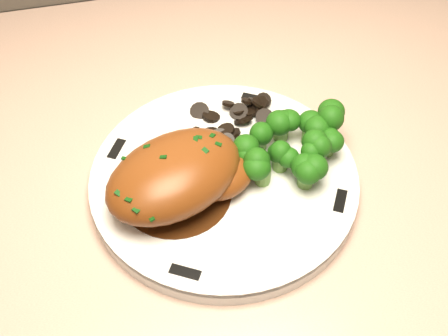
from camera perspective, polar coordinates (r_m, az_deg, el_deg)
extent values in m
cylinder|color=silver|center=(0.57, 0.00, -1.23)|extent=(0.36, 0.36, 0.02)
cube|color=black|center=(0.65, 3.06, 7.10)|extent=(0.03, 0.02, 0.00)
cube|color=black|center=(0.60, -10.86, 1.91)|extent=(0.02, 0.03, 0.00)
cube|color=black|center=(0.50, -3.97, -10.52)|extent=(0.03, 0.02, 0.00)
cube|color=black|center=(0.56, 11.72, -3.30)|extent=(0.02, 0.03, 0.00)
cylinder|color=#331809|center=(0.55, -4.89, -2.52)|extent=(0.11, 0.11, 0.00)
ellipsoid|color=brown|center=(0.53, -5.08, -0.72)|extent=(0.17, 0.14, 0.05)
ellipsoid|color=brown|center=(0.54, -0.10, -0.91)|extent=(0.08, 0.07, 0.03)
cube|color=#0B340B|center=(0.51, -9.48, -1.06)|extent=(0.01, 0.00, 0.00)
cube|color=#0B340B|center=(0.51, -7.92, 0.09)|extent=(0.01, 0.00, 0.00)
cube|color=#0B340B|center=(0.51, -6.36, 1.08)|extent=(0.01, 0.00, 0.00)
cube|color=#0B340B|center=(0.52, -4.81, 1.94)|extent=(0.01, 0.00, 0.00)
cube|color=#0B340B|center=(0.52, -3.28, 2.65)|extent=(0.01, 0.00, 0.00)
cube|color=#0B340B|center=(0.53, -1.79, 3.20)|extent=(0.01, 0.00, 0.00)
cylinder|color=black|center=(0.62, 3.68, 4.94)|extent=(0.02, 0.01, 0.01)
cylinder|color=black|center=(0.62, 3.44, 5.47)|extent=(0.02, 0.02, 0.01)
cylinder|color=black|center=(0.62, 3.01, 5.93)|extent=(0.02, 0.02, 0.01)
cylinder|color=black|center=(0.63, 2.39, 5.73)|extent=(0.02, 0.02, 0.01)
cylinder|color=black|center=(0.63, 1.68, 6.00)|extent=(0.02, 0.02, 0.01)
cylinder|color=black|center=(0.62, 0.92, 6.17)|extent=(0.02, 0.02, 0.01)
cylinder|color=black|center=(0.63, 0.15, 5.67)|extent=(0.02, 0.02, 0.01)
cylinder|color=black|center=(0.62, -0.55, 5.63)|extent=(0.02, 0.02, 0.00)
cylinder|color=black|center=(0.62, -1.14, 5.52)|extent=(0.02, 0.02, 0.01)
cylinder|color=black|center=(0.62, -1.55, 4.78)|extent=(0.02, 0.02, 0.01)
cylinder|color=black|center=(0.61, -1.78, 4.59)|extent=(0.02, 0.02, 0.01)
cylinder|color=black|center=(0.60, -1.78, 4.39)|extent=(0.02, 0.02, 0.01)
cylinder|color=black|center=(0.61, -1.54, 3.66)|extent=(0.02, 0.02, 0.01)
cylinder|color=black|center=(0.60, -1.10, 3.57)|extent=(0.03, 0.03, 0.01)
cylinder|color=black|center=(0.60, -0.49, 3.56)|extent=(0.03, 0.03, 0.02)
cylinder|color=black|center=(0.60, 0.25, 3.09)|extent=(0.03, 0.03, 0.02)
cylinder|color=black|center=(0.60, 1.06, 3.30)|extent=(0.02, 0.02, 0.01)
cylinder|color=black|center=(0.60, 1.86, 3.63)|extent=(0.02, 0.02, 0.01)
cylinder|color=black|center=(0.60, 2.56, 3.49)|extent=(0.03, 0.03, 0.01)
cylinder|color=black|center=(0.61, 3.15, 4.00)|extent=(0.03, 0.03, 0.01)
cylinder|color=black|center=(0.61, 3.56, 4.56)|extent=(0.03, 0.03, 0.02)
cylinder|color=black|center=(0.62, 3.72, 4.56)|extent=(0.03, 0.03, 0.01)
cylinder|color=#5F8C3B|center=(0.58, 3.57, 2.69)|extent=(0.02, 0.02, 0.02)
sphere|color=#0E3A08|center=(0.57, 3.64, 3.66)|extent=(0.02, 0.02, 0.02)
cylinder|color=#5F8C3B|center=(0.60, 5.81, 3.73)|extent=(0.02, 0.02, 0.02)
sphere|color=#0E3A08|center=(0.59, 5.92, 4.70)|extent=(0.02, 0.02, 0.02)
cylinder|color=#5F8C3B|center=(0.60, 8.65, 3.25)|extent=(0.02, 0.02, 0.02)
sphere|color=#0E3A08|center=(0.59, 8.81, 4.21)|extent=(0.02, 0.02, 0.02)
cylinder|color=#5F8C3B|center=(0.57, 5.74, 0.68)|extent=(0.02, 0.02, 0.02)
sphere|color=#0E3A08|center=(0.56, 5.85, 1.65)|extent=(0.02, 0.02, 0.02)
cylinder|color=#5F8C3B|center=(0.57, 8.84, 0.90)|extent=(0.02, 0.02, 0.02)
sphere|color=#0E3A08|center=(0.56, 9.01, 1.86)|extent=(0.02, 0.02, 0.02)
cylinder|color=#5F8C3B|center=(0.59, 10.45, 2.23)|extent=(0.02, 0.02, 0.02)
sphere|color=#0E3A08|center=(0.58, 10.64, 3.19)|extent=(0.02, 0.02, 0.02)
cylinder|color=#5F8C3B|center=(0.55, 3.96, -0.74)|extent=(0.02, 0.02, 0.02)
sphere|color=#0E3A08|center=(0.54, 4.04, 0.22)|extent=(0.02, 0.02, 0.02)
cylinder|color=#5F8C3B|center=(0.56, 8.31, -1.01)|extent=(0.02, 0.02, 0.02)
sphere|color=#0E3A08|center=(0.55, 8.48, -0.06)|extent=(0.02, 0.02, 0.02)
cylinder|color=#5F8C3B|center=(0.57, 2.34, 1.11)|extent=(0.02, 0.02, 0.02)
sphere|color=#0E3A08|center=(0.56, 2.39, 2.08)|extent=(0.02, 0.02, 0.02)
cylinder|color=#5F8C3B|center=(0.61, 10.50, 3.89)|extent=(0.02, 0.02, 0.02)
sphere|color=#0E3A08|center=(0.60, 10.69, 4.84)|extent=(0.02, 0.02, 0.02)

